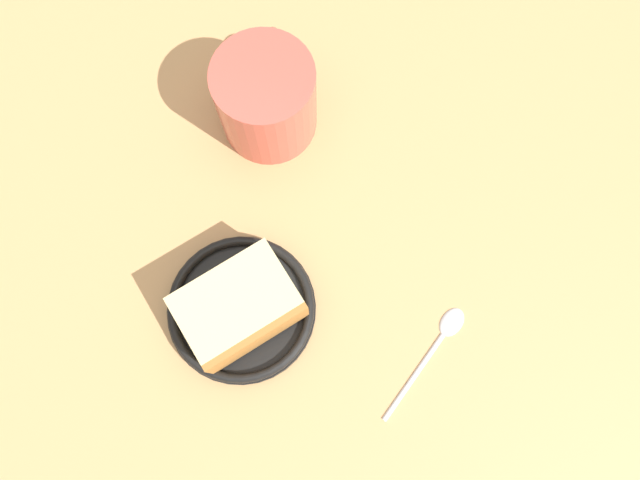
# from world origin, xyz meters

# --- Properties ---
(ground_plane) EXTENTS (1.55, 1.55, 0.04)m
(ground_plane) POSITION_xyz_m (0.00, 0.00, -0.02)
(ground_plane) COLOR tan
(small_plate) EXTENTS (0.14, 0.14, 0.02)m
(small_plate) POSITION_xyz_m (-0.04, -0.03, 0.01)
(small_plate) COLOR black
(small_plate) RESTS_ON ground_plane
(cake_slice) EXTENTS (0.12, 0.12, 0.05)m
(cake_slice) POSITION_xyz_m (-0.04, -0.03, 0.04)
(cake_slice) COLOR #9E662D
(cake_slice) RESTS_ON small_plate
(tea_mug) EXTENTS (0.10, 0.12, 0.09)m
(tea_mug) POSITION_xyz_m (-0.08, 0.16, 0.05)
(tea_mug) COLOR #BF4C3F
(tea_mug) RESTS_ON ground_plane
(teaspoon) EXTENTS (0.05, 0.12, 0.01)m
(teaspoon) POSITION_xyz_m (0.14, 0.00, 0.00)
(teaspoon) COLOR silver
(teaspoon) RESTS_ON ground_plane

